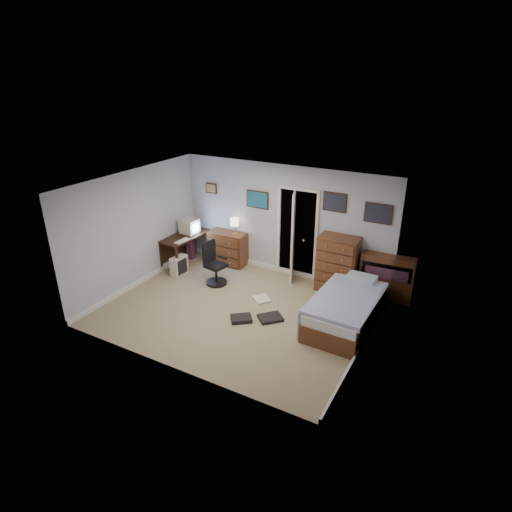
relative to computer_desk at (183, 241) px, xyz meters
The scene contains 15 objects.
floor 2.68m from the computer_desk, 28.99° to the right, with size 5.00×4.00×0.02m, color tan.
computer_desk is the anchor object (origin of this frame).
crt_monitor 0.40m from the computer_desk, 52.37° to the left, with size 0.41×0.38×0.36m.
keyboard 0.48m from the computer_desk, 53.01° to the right, with size 0.15×0.40×0.02m, color beige.
pc_tower 0.72m from the computer_desk, 62.47° to the right, with size 0.23×0.43×0.44m.
office_chair 1.35m from the computer_desk, 22.60° to the right, with size 0.54×0.54×0.96m.
media_stack 0.35m from the computer_desk, 95.72° to the left, with size 0.17×0.17×0.86m, color maroon.
low_dresser 1.09m from the computer_desk, 28.19° to the left, with size 0.90×0.45×0.80m, color brown.
table_lamp 1.35m from the computer_desk, 23.87° to the left, with size 0.21×0.21×0.39m.
doorway 2.85m from the computer_desk, 20.85° to the left, with size 0.96×1.12×2.05m.
tall_dresser 3.71m from the computer_desk, ahead, with size 0.82×0.48×1.21m, color brown.
headboard_bookcase 4.72m from the computer_desk, ahead, with size 1.07×0.34×0.95m.
bed 4.34m from the computer_desk, ahead, with size 1.13×2.03×0.66m.
wall_posters 3.17m from the computer_desk, 13.95° to the left, with size 4.38×0.04×0.60m.
floor_clutter 3.03m from the computer_desk, 24.81° to the right, with size 0.98×1.31×0.08m.
Camera 1 is at (3.82, -6.17, 4.37)m, focal length 30.00 mm.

